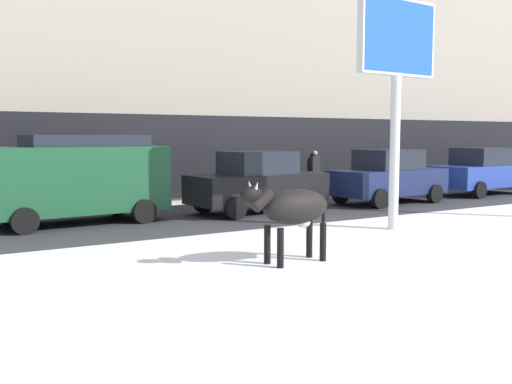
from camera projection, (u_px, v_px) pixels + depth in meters
name	position (u px, v px, depth m)	size (l,w,h in m)	color
ground_plane	(392.00, 276.00, 9.35)	(120.00, 120.00, 0.00)	white
road_strip	(188.00, 217.00, 16.14)	(60.00, 5.60, 0.01)	#333338
building_facade	(115.00, 21.00, 20.76)	(44.00, 6.10, 13.00)	#A39989
cow_black	(293.00, 208.00, 10.24)	(1.91, 0.68, 1.54)	black
billboard	(397.00, 51.00, 13.67)	(2.53, 0.39, 5.56)	silver
car_darkgreen_van	(76.00, 177.00, 14.82)	(4.71, 2.34, 2.32)	#194C2D
car_black_sedan	(258.00, 182.00, 17.09)	(4.30, 2.19, 1.84)	black
car_navy_sedan	(388.00, 177.00, 19.45)	(4.30, 2.19, 1.84)	#19234C
car_blue_sedan	(481.00, 172.00, 22.36)	(4.30, 2.19, 1.84)	#233D9E
pedestrian_by_cars	(315.00, 173.00, 22.14)	(0.36, 0.24, 1.73)	#282833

